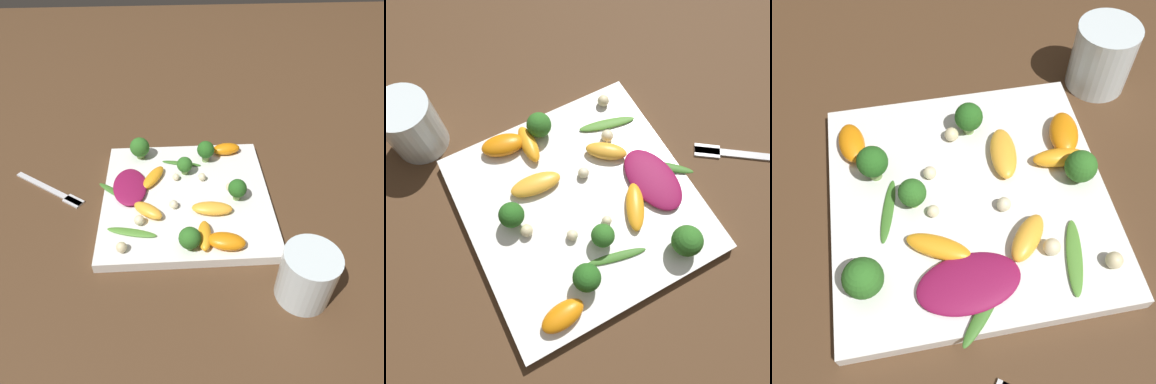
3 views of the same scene
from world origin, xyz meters
TOP-DOWN VIEW (x-y plane):
  - ground_plane at (0.00, 0.00)m, footprint 2.40×2.40m
  - plate at (0.00, 0.00)m, footprint 0.30×0.30m
  - drinking_glass at (0.20, 0.16)m, footprint 0.08×0.08m
  - fork at (-0.04, -0.25)m, footprint 0.11×0.15m
  - radicchio_leaf_0 at (-0.02, -0.10)m, footprint 0.11×0.07m
  - orange_segment_0 at (0.11, 0.02)m, footprint 0.06×0.03m
  - orange_segment_1 at (0.05, -0.07)m, footprint 0.06×0.06m
  - orange_segment_2 at (0.05, 0.04)m, footprint 0.04×0.07m
  - orange_segment_3 at (0.12, 0.06)m, footprint 0.05×0.07m
  - orange_segment_4 at (-0.12, 0.09)m, footprint 0.04×0.06m
  - orange_segment_5 at (-0.04, -0.06)m, footprint 0.07×0.05m
  - broccoli_floret_0 at (-0.12, -0.09)m, footprint 0.04×0.04m
  - broccoli_floret_1 at (0.12, -0.00)m, footprint 0.04×0.04m
  - broccoli_floret_2 at (-0.06, 0.00)m, footprint 0.03×0.03m
  - broccoli_floret_3 at (-0.10, 0.04)m, footprint 0.03×0.03m
  - broccoli_floret_4 at (0.02, 0.09)m, footprint 0.03×0.03m
  - arugula_sprig_0 at (-0.09, -0.01)m, footprint 0.03×0.08m
  - arugula_sprig_1 at (0.09, -0.09)m, footprint 0.04×0.09m
  - arugula_sprig_2 at (-0.01, -0.13)m, footprint 0.06×0.07m
  - macadamia_nut_0 at (-0.04, -0.02)m, footprint 0.01×0.01m
  - macadamia_nut_1 at (-0.01, 0.08)m, footprint 0.02×0.02m
  - macadamia_nut_2 at (0.03, -0.02)m, footprint 0.02×0.02m
  - macadamia_nut_3 at (0.07, -0.08)m, footprint 0.02×0.02m
  - macadamia_nut_4 at (-0.04, 0.03)m, footprint 0.01×0.01m
  - macadamia_nut_5 at (0.12, -0.11)m, footprint 0.02×0.02m

SIDE VIEW (x-z plane):
  - ground_plane at x=0.00m, z-range 0.00..0.00m
  - fork at x=-0.04m, z-range 0.00..0.01m
  - plate at x=0.00m, z-range 0.00..0.02m
  - arugula_sprig_0 at x=-0.09m, z-range 0.02..0.02m
  - arugula_sprig_1 at x=0.09m, z-range 0.02..0.02m
  - arugula_sprig_2 at x=-0.01m, z-range 0.02..0.02m
  - radicchio_leaf_0 at x=-0.02m, z-range 0.02..0.03m
  - macadamia_nut_0 at x=-0.04m, z-range 0.02..0.03m
  - macadamia_nut_4 at x=-0.04m, z-range 0.02..0.03m
  - orange_segment_5 at x=-0.04m, z-range 0.02..0.03m
  - macadamia_nut_2 at x=0.03m, z-range 0.02..0.03m
  - macadamia_nut_1 at x=-0.01m, z-range 0.02..0.04m
  - macadamia_nut_5 at x=0.12m, z-range 0.02..0.04m
  - macadamia_nut_3 at x=0.07m, z-range 0.02..0.04m
  - orange_segment_2 at x=0.05m, z-range 0.02..0.04m
  - orange_segment_0 at x=0.11m, z-range 0.02..0.04m
  - orange_segment_1 at x=0.05m, z-range 0.02..0.04m
  - orange_segment_4 at x=-0.12m, z-range 0.02..0.04m
  - orange_segment_3 at x=0.12m, z-range 0.02..0.04m
  - broccoli_floret_2 at x=-0.06m, z-range 0.02..0.06m
  - broccoli_floret_1 at x=0.12m, z-range 0.02..0.06m
  - broccoli_floret_4 at x=0.02m, z-range 0.02..0.06m
  - broccoli_floret_0 at x=-0.12m, z-range 0.02..0.07m
  - drinking_glass at x=0.20m, z-range 0.00..0.09m
  - broccoli_floret_3 at x=-0.10m, z-range 0.02..0.07m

